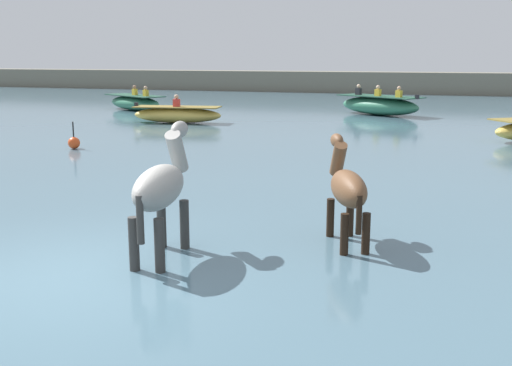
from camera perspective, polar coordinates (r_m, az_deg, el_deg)
ground_plane at (r=7.99m, az=-17.17°, el=-10.15°), size 120.00×120.00×0.00m
water_surface at (r=16.82m, az=2.73°, el=2.28°), size 90.00×90.00×0.26m
horse_lead_grey at (r=8.12m, az=-8.84°, el=-0.62°), size 0.64×1.85×2.01m
horse_trailing_bay at (r=8.74m, az=8.51°, el=-0.69°), size 0.93×1.59×1.77m
boat_far_inshore at (r=30.91m, az=-11.24°, el=7.38°), size 3.96×2.96×1.22m
boat_near_starboard at (r=24.80m, az=-7.35°, el=6.36°), size 3.70×1.64×1.13m
boat_mid_channel at (r=28.43m, az=11.45°, el=7.13°), size 4.29×3.36×1.34m
channel_buoy at (r=18.46m, az=-16.63°, el=3.63°), size 0.34×0.34×0.79m
far_shoreline at (r=45.17m, az=12.72°, el=8.96°), size 80.00×2.40×1.76m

